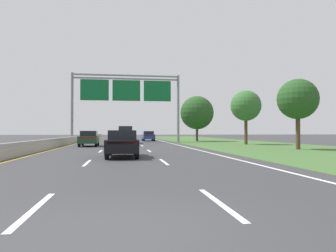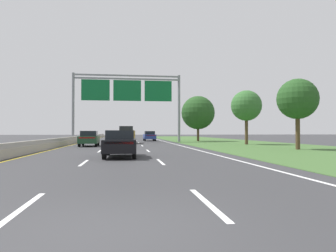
{
  "view_description": "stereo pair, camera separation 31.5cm",
  "coord_description": "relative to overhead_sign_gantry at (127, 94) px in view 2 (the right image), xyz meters",
  "views": [
    {
      "loc": [
        -0.16,
        -4.88,
        1.5
      ],
      "look_at": [
        4.44,
        27.06,
        2.07
      ],
      "focal_mm": 33.48,
      "sensor_mm": 36.0,
      "label": 1
    },
    {
      "loc": [
        0.16,
        -4.92,
        1.5
      ],
      "look_at": [
        4.44,
        27.06,
        2.07
      ],
      "focal_mm": 33.48,
      "sensor_mm": 36.0,
      "label": 2
    }
  ],
  "objects": [
    {
      "name": "car_blue_right_lane_sedan",
      "position": [
        3.57,
        6.25,
        -5.98
      ],
      "size": [
        1.86,
        4.42,
        1.57
      ],
      "rotation": [
        0.0,
        0.0,
        1.58
      ],
      "color": "navy",
      "rests_on": "ground"
    },
    {
      "name": "ground_plane",
      "position": [
        -0.3,
        -4.06,
        -6.8
      ],
      "size": [
        220.0,
        220.0,
        0.0
      ],
      "primitive_type": "plane",
      "color": "#333335"
    },
    {
      "name": "overhead_sign_gantry",
      "position": [
        0.0,
        0.0,
        0.0
      ],
      "size": [
        15.06,
        0.42,
        9.57
      ],
      "color": "gray",
      "rests_on": "ground"
    },
    {
      "name": "median_barrier_concrete",
      "position": [
        -6.9,
        -4.06,
        -6.44
      ],
      "size": [
        0.6,
        110.0,
        0.85
      ],
      "color": "#A8A399",
      "rests_on": "ground"
    },
    {
      "name": "roadside_tree_mid",
      "position": [
        13.63,
        -9.42,
        -2.32
      ],
      "size": [
        3.53,
        3.53,
        6.27
      ],
      "color": "#4C3823",
      "rests_on": "ground"
    },
    {
      "name": "pickup_truck_gold",
      "position": [
        -0.15,
        -3.69,
        -5.72
      ],
      "size": [
        2.15,
        5.45,
        2.2
      ],
      "rotation": [
        0.0,
        0.0,
        1.6
      ],
      "color": "#A38438",
      "rests_on": "ground"
    },
    {
      "name": "roadside_tree_near",
      "position": [
        13.95,
        -19.75,
        -2.61
      ],
      "size": [
        3.36,
        3.36,
        5.89
      ],
      "color": "#4C3823",
      "rests_on": "ground"
    },
    {
      "name": "lane_striping",
      "position": [
        -0.3,
        -4.52,
        -6.79
      ],
      "size": [
        11.96,
        106.0,
        0.01
      ],
      "color": "white",
      "rests_on": "ground"
    },
    {
      "name": "car_darkgreen_left_lane_sedan",
      "position": [
        -3.88,
        -11.21,
        -5.98
      ],
      "size": [
        1.89,
        4.43,
        1.57
      ],
      "rotation": [
        0.0,
        0.0,
        1.59
      ],
      "color": "#193D23",
      "rests_on": "ground"
    },
    {
      "name": "car_black_centre_lane_sedan",
      "position": [
        -0.49,
        -25.37,
        -5.98
      ],
      "size": [
        1.88,
        4.43,
        1.57
      ],
      "rotation": [
        0.0,
        0.0,
        1.56
      ],
      "color": "black",
      "rests_on": "ground"
    },
    {
      "name": "grass_verge_right",
      "position": [
        13.65,
        -4.06,
        -6.79
      ],
      "size": [
        14.0,
        110.0,
        0.02
      ],
      "primitive_type": "cube",
      "color": "#3D602D",
      "rests_on": "ground"
    },
    {
      "name": "roadside_tree_far",
      "position": [
        10.82,
        3.03,
        -2.4
      ],
      "size": [
        5.13,
        5.13,
        6.97
      ],
      "color": "#4C3823",
      "rests_on": "ground"
    }
  ]
}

